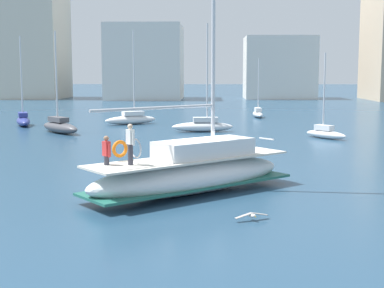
# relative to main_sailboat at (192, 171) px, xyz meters

# --- Properties ---
(ground_plane) EXTENTS (400.00, 400.00, 0.00)m
(ground_plane) POSITION_rel_main_sailboat_xyz_m (0.15, 1.29, -0.91)
(ground_plane) COLOR navy
(main_sailboat) EXTENTS (8.91, 7.99, 13.50)m
(main_sailboat) POSITION_rel_main_sailboat_xyz_m (0.00, 0.00, 0.00)
(main_sailboat) COLOR silver
(main_sailboat) RESTS_ON ground
(moored_sloop_near) EXTENTS (4.62, 5.11, 8.26)m
(moored_sloop_near) POSITION_rel_main_sailboat_xyz_m (-11.54, 22.65, -0.32)
(moored_sloop_near) COLOR #4C4C51
(moored_sloop_near) RESTS_ON ground
(moored_sloop_far) EXTENTS (2.98, 3.52, 6.39)m
(moored_sloop_far) POSITION_rel_main_sailboat_xyz_m (9.42, 19.53, -0.45)
(moored_sloop_far) COLOR silver
(moored_sloop_far) RESTS_ON ground
(moored_catamaran) EXTENTS (2.96, 5.13, 8.24)m
(moored_catamaran) POSITION_rel_main_sailboat_xyz_m (-16.62, 28.86, -0.35)
(moored_catamaran) COLOR navy
(moored_catamaran) RESTS_ON ground
(moored_cutter_left) EXTENTS (5.19, 1.65, 8.91)m
(moored_cutter_left) POSITION_rel_main_sailboat_xyz_m (0.15, 23.90, -0.33)
(moored_cutter_left) COLOR silver
(moored_cutter_left) RESTS_ON ground
(moored_cutter_right) EXTENTS (5.03, 3.72, 8.84)m
(moored_cutter_right) POSITION_rel_main_sailboat_xyz_m (-6.77, 30.39, -0.33)
(moored_cutter_right) COLOR white
(moored_cutter_right) RESTS_ON ground
(moored_ketch_distant) EXTENTS (1.19, 4.13, 6.41)m
(moored_ketch_distant) POSITION_rel_main_sailboat_xyz_m (5.98, 39.15, -0.44)
(moored_ketch_distant) COLOR silver
(moored_ketch_distant) RESTS_ON ground
(seagull) EXTENTS (1.17, 0.65, 0.18)m
(seagull) POSITION_rel_main_sailboat_xyz_m (2.16, -4.33, -0.73)
(seagull) COLOR silver
(seagull) RESTS_ON ground
(waterfront_buildings) EXTENTS (83.55, 17.77, 23.15)m
(waterfront_buildings) POSITION_rel_main_sailboat_xyz_m (3.47, 80.69, 8.32)
(waterfront_buildings) COLOR beige
(waterfront_buildings) RESTS_ON ground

